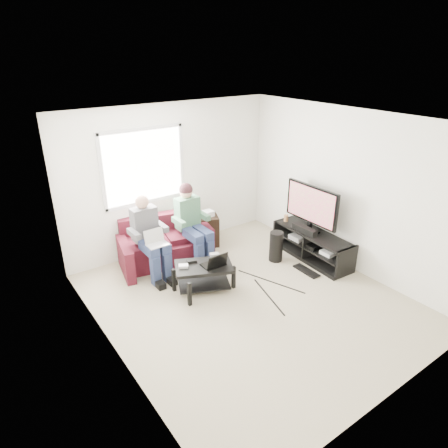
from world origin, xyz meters
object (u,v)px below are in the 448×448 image
(coffee_table, at_px, (204,272))
(tv, at_px, (311,206))
(tv_stand, at_px, (312,247))
(subwoofer, at_px, (276,246))
(end_table, at_px, (207,229))
(sofa, at_px, (165,244))

(coffee_table, relative_size, tv, 0.90)
(tv_stand, bearing_deg, tv, 91.47)
(subwoofer, relative_size, end_table, 0.79)
(tv_stand, bearing_deg, sofa, 145.45)
(subwoofer, bearing_deg, tv, -21.36)
(tv_stand, relative_size, tv, 1.40)
(coffee_table, bearing_deg, sofa, 91.51)
(tv_stand, xyz_separation_m, end_table, (-1.18, 1.53, 0.07))
(coffee_table, height_order, tv_stand, tv_stand)
(coffee_table, xyz_separation_m, subwoofer, (1.52, 0.05, -0.05))
(coffee_table, height_order, end_table, end_table)
(sofa, distance_m, tv_stand, 2.56)
(coffee_table, distance_m, tv_stand, 2.09)
(coffee_table, height_order, subwoofer, subwoofer)
(sofa, xyz_separation_m, end_table, (0.93, 0.08, 0.01))
(tv_stand, xyz_separation_m, subwoofer, (-0.56, 0.32, 0.04))
(tv, bearing_deg, subwoofer, 158.64)
(sofa, bearing_deg, subwoofer, -36.19)
(coffee_table, bearing_deg, subwoofer, 1.79)
(sofa, height_order, tv, tv)
(tv, relative_size, subwoofer, 2.07)
(subwoofer, bearing_deg, tv_stand, -29.63)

